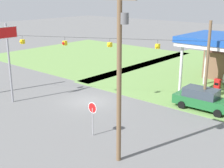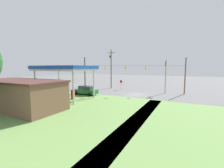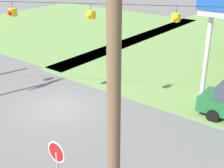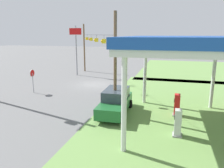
{
  "view_description": "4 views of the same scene",
  "coord_description": "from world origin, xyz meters",
  "px_view_note": "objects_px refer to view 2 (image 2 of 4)",
  "views": [
    {
      "loc": [
        19.71,
        -19.45,
        9.86
      ],
      "look_at": [
        2.29,
        0.75,
        1.98
      ],
      "focal_mm": 50.0,
      "sensor_mm": 36.0,
      "label": 1
    },
    {
      "loc": [
        -9.55,
        29.75,
        5.57
      ],
      "look_at": [
        3.39,
        4.12,
        2.44
      ],
      "focal_mm": 24.0,
      "sensor_mm": 36.0,
      "label": 2
    },
    {
      "loc": [
        12.28,
        -10.66,
        8.4
      ],
      "look_at": [
        2.63,
        1.66,
        1.67
      ],
      "focal_mm": 50.0,
      "sensor_mm": 36.0,
      "label": 3
    },
    {
      "loc": [
        24.74,
        9.04,
        6.05
      ],
      "look_at": [
        5.25,
        3.69,
        1.43
      ],
      "focal_mm": 35.0,
      "sensor_mm": 36.0,
      "label": 4
    }
  ],
  "objects_px": {
    "fuel_pump_near": "(73,95)",
    "car_at_pumps_rear": "(44,98)",
    "fuel_pump_far": "(58,93)",
    "utility_pole_main": "(111,67)",
    "gas_station_canopy": "(65,69)",
    "stop_sign_roadside": "(121,83)",
    "car_at_pumps_front": "(86,90)",
    "gas_station_store": "(20,94)",
    "stop_sign_overhead": "(165,70)"
  },
  "relations": [
    {
      "from": "gas_station_store",
      "to": "stop_sign_roadside",
      "type": "xyz_separation_m",
      "value": [
        -5.2,
        -22.42,
        -0.16
      ]
    },
    {
      "from": "gas_station_canopy",
      "to": "fuel_pump_far",
      "type": "xyz_separation_m",
      "value": [
        1.76,
        -0.0,
        -4.6
      ]
    },
    {
      "from": "gas_station_store",
      "to": "car_at_pumps_front",
      "type": "bearing_deg",
      "value": -96.97
    },
    {
      "from": "fuel_pump_far",
      "to": "utility_pole_main",
      "type": "bearing_deg",
      "value": -100.32
    },
    {
      "from": "fuel_pump_far",
      "to": "stop_sign_roadside",
      "type": "xyz_separation_m",
      "value": [
        -6.51,
        -14.51,
        1.01
      ]
    },
    {
      "from": "gas_station_canopy",
      "to": "car_at_pumps_front",
      "type": "distance_m",
      "value": 6.48
    },
    {
      "from": "car_at_pumps_front",
      "to": "gas_station_store",
      "type": "bearing_deg",
      "value": 81.17
    },
    {
      "from": "gas_station_canopy",
      "to": "fuel_pump_far",
      "type": "relative_size",
      "value": 6.0
    },
    {
      "from": "gas_station_canopy",
      "to": "gas_station_store",
      "type": "distance_m",
      "value": 8.63
    },
    {
      "from": "fuel_pump_near",
      "to": "stop_sign_overhead",
      "type": "relative_size",
      "value": 0.23
    },
    {
      "from": "utility_pole_main",
      "to": "gas_station_store",
      "type": "bearing_deg",
      "value": 86.2
    },
    {
      "from": "fuel_pump_far",
      "to": "stop_sign_overhead",
      "type": "xyz_separation_m",
      "value": [
        -17.11,
        -14.29,
        4.27
      ]
    },
    {
      "from": "gas_station_canopy",
      "to": "stop_sign_roadside",
      "type": "relative_size",
      "value": 4.04
    },
    {
      "from": "car_at_pumps_front",
      "to": "stop_sign_overhead",
      "type": "relative_size",
      "value": 0.72
    },
    {
      "from": "gas_station_canopy",
      "to": "fuel_pump_near",
      "type": "height_order",
      "value": "gas_station_canopy"
    },
    {
      "from": "utility_pole_main",
      "to": "gas_station_canopy",
      "type": "bearing_deg",
      "value": 85.91
    },
    {
      "from": "fuel_pump_far",
      "to": "stop_sign_roadside",
      "type": "distance_m",
      "value": 15.94
    },
    {
      "from": "gas_station_canopy",
      "to": "car_at_pumps_front",
      "type": "xyz_separation_m",
      "value": [
        -1.09,
        -4.6,
        -4.44
      ]
    },
    {
      "from": "car_at_pumps_rear",
      "to": "utility_pole_main",
      "type": "distance_m",
      "value": 21.12
    },
    {
      "from": "stop_sign_roadside",
      "to": "fuel_pump_near",
      "type": "bearing_deg",
      "value": -101.64
    },
    {
      "from": "stop_sign_roadside",
      "to": "stop_sign_overhead",
      "type": "distance_m",
      "value": 11.08
    },
    {
      "from": "car_at_pumps_front",
      "to": "utility_pole_main",
      "type": "relative_size",
      "value": 0.51
    },
    {
      "from": "fuel_pump_far",
      "to": "car_at_pumps_rear",
      "type": "xyz_separation_m",
      "value": [
        -1.88,
        4.6,
        0.18
      ]
    },
    {
      "from": "stop_sign_roadside",
      "to": "gas_station_store",
      "type": "bearing_deg",
      "value": -103.05
    },
    {
      "from": "gas_station_store",
      "to": "stop_sign_overhead",
      "type": "bearing_deg",
      "value": -125.42
    },
    {
      "from": "stop_sign_roadside",
      "to": "utility_pole_main",
      "type": "distance_m",
      "value": 5.54
    },
    {
      "from": "fuel_pump_far",
      "to": "stop_sign_overhead",
      "type": "height_order",
      "value": "stop_sign_overhead"
    },
    {
      "from": "gas_station_canopy",
      "to": "stop_sign_overhead",
      "type": "height_order",
      "value": "stop_sign_overhead"
    },
    {
      "from": "car_at_pumps_rear",
      "to": "gas_station_canopy",
      "type": "bearing_deg",
      "value": 91.16
    },
    {
      "from": "fuel_pump_near",
      "to": "utility_pole_main",
      "type": "distance_m",
      "value": 16.71
    },
    {
      "from": "stop_sign_roadside",
      "to": "stop_sign_overhead",
      "type": "xyz_separation_m",
      "value": [
        -10.59,
        0.22,
        3.26
      ]
    },
    {
      "from": "fuel_pump_near",
      "to": "car_at_pumps_front",
      "type": "height_order",
      "value": "car_at_pumps_front"
    },
    {
      "from": "gas_station_store",
      "to": "fuel_pump_far",
      "type": "distance_m",
      "value": 8.1
    },
    {
      "from": "fuel_pump_near",
      "to": "fuel_pump_far",
      "type": "height_order",
      "value": "same"
    },
    {
      "from": "stop_sign_overhead",
      "to": "fuel_pump_near",
      "type": "bearing_deg",
      "value": 46.46
    },
    {
      "from": "car_at_pumps_front",
      "to": "stop_sign_overhead",
      "type": "height_order",
      "value": "stop_sign_overhead"
    },
    {
      "from": "fuel_pump_far",
      "to": "car_at_pumps_front",
      "type": "xyz_separation_m",
      "value": [
        -2.85,
        -4.6,
        0.16
      ]
    },
    {
      "from": "fuel_pump_near",
      "to": "utility_pole_main",
      "type": "xyz_separation_m",
      "value": [
        0.62,
        -15.95,
        4.96
      ]
    },
    {
      "from": "stop_sign_overhead",
      "to": "car_at_pumps_front",
      "type": "bearing_deg",
      "value": 34.21
    },
    {
      "from": "fuel_pump_near",
      "to": "car_at_pumps_rear",
      "type": "bearing_deg",
      "value": 70.31
    },
    {
      "from": "car_at_pumps_rear",
      "to": "utility_pole_main",
      "type": "relative_size",
      "value": 0.48
    },
    {
      "from": "gas_station_store",
      "to": "car_at_pumps_front",
      "type": "relative_size",
      "value": 2.42
    },
    {
      "from": "fuel_pump_near",
      "to": "car_at_pumps_rear",
      "type": "height_order",
      "value": "car_at_pumps_rear"
    },
    {
      "from": "car_at_pumps_front",
      "to": "utility_pole_main",
      "type": "xyz_separation_m",
      "value": [
        -0.06,
        -11.35,
        4.79
      ]
    },
    {
      "from": "car_at_pumps_rear",
      "to": "fuel_pump_far",
      "type": "bearing_deg",
      "value": 111.93
    },
    {
      "from": "fuel_pump_near",
      "to": "utility_pole_main",
      "type": "relative_size",
      "value": 0.16
    },
    {
      "from": "gas_station_store",
      "to": "stop_sign_overhead",
      "type": "distance_m",
      "value": 27.41
    },
    {
      "from": "gas_station_canopy",
      "to": "car_at_pumps_rear",
      "type": "xyz_separation_m",
      "value": [
        -0.12,
        4.6,
        -4.42
      ]
    },
    {
      "from": "car_at_pumps_front",
      "to": "stop_sign_overhead",
      "type": "bearing_deg",
      "value": -147.64
    },
    {
      "from": "fuel_pump_near",
      "to": "fuel_pump_far",
      "type": "distance_m",
      "value": 3.52
    }
  ]
}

